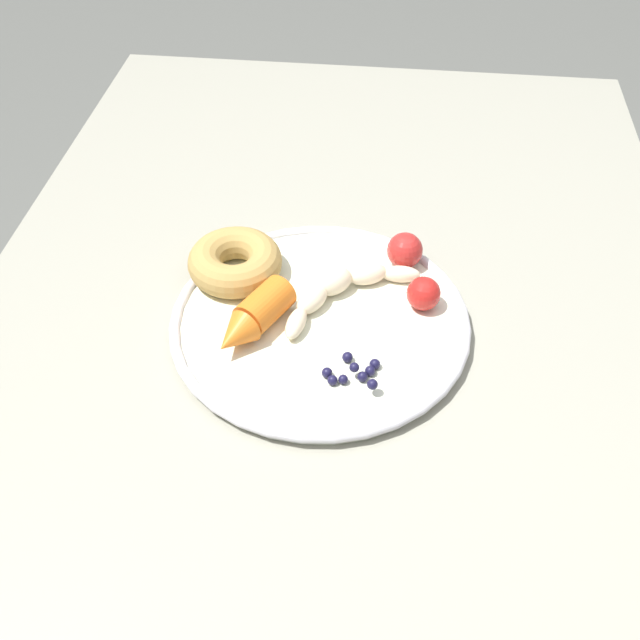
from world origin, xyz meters
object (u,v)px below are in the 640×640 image
at_px(donut, 235,262).
at_px(tomato_mid, 424,294).
at_px(carrot_orange, 252,320).
at_px(tomato_near, 405,250).
at_px(dining_table, 328,384).
at_px(blueberry_pile, 354,372).
at_px(banana, 342,288).
at_px(plate, 320,322).

height_order(donut, tomato_mid, same).
height_order(carrot_orange, tomato_near, tomato_near).
distance_m(carrot_orange, donut, 0.10).
relative_size(dining_table, blueberry_pile, 21.64).
bearing_deg(tomato_mid, dining_table, 111.86).
xyz_separation_m(dining_table, carrot_orange, (-0.02, 0.08, 0.12)).
relative_size(banana, blueberry_pile, 2.48).
relative_size(carrot_orange, tomato_mid, 2.92).
height_order(dining_table, tomato_near, tomato_near).
height_order(donut, blueberry_pile, donut).
bearing_deg(carrot_orange, plate, -67.80).
bearing_deg(carrot_orange, tomato_mid, -70.64).
height_order(carrot_orange, blueberry_pile, carrot_orange).
xyz_separation_m(plate, carrot_orange, (-0.03, 0.07, 0.02)).
xyz_separation_m(carrot_orange, blueberry_pile, (-0.05, -0.11, -0.01)).
distance_m(plate, tomato_near, 0.14).
relative_size(plate, banana, 2.26).
relative_size(dining_table, donut, 11.68).
bearing_deg(banana, donut, 79.45).
height_order(dining_table, banana, banana).
bearing_deg(tomato_near, banana, 133.26).
bearing_deg(dining_table, tomato_mid, -68.14).
xyz_separation_m(plate, tomato_mid, (0.03, -0.11, 0.02)).
relative_size(plate, donut, 3.03).
xyz_separation_m(carrot_orange, tomato_near, (0.13, -0.16, 0.00)).
relative_size(blueberry_pile, tomato_mid, 1.55).
bearing_deg(donut, blueberry_pile, -133.53).
height_order(dining_table, donut, donut).
relative_size(carrot_orange, blueberry_pile, 1.88).
bearing_deg(tomato_near, carrot_orange, 130.28).
bearing_deg(blueberry_pile, plate, 29.35).
bearing_deg(tomato_near, plate, 140.05).
bearing_deg(dining_table, carrot_orange, 106.07).
bearing_deg(tomato_mid, plate, 107.53).
height_order(plate, carrot_orange, carrot_orange).
xyz_separation_m(tomato_near, tomato_mid, (-0.07, -0.02, -0.00)).
distance_m(plate, blueberry_pile, 0.09).
distance_m(donut, blueberry_pile, 0.21).
bearing_deg(tomato_near, tomato_mid, -161.70).
xyz_separation_m(donut, blueberry_pile, (-0.14, -0.15, -0.01)).
bearing_deg(tomato_mid, carrot_orange, 109.36).
relative_size(dining_table, banana, 8.74).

